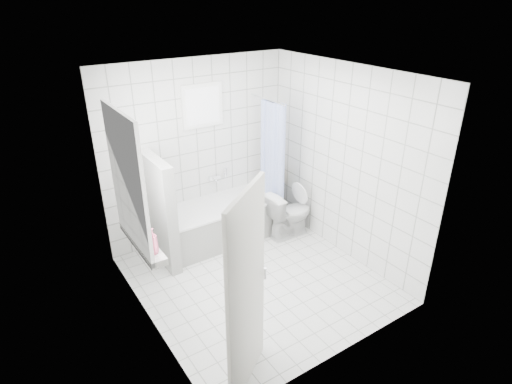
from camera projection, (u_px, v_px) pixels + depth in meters
ground at (256, 279)px, 5.52m from camera, size 3.00×3.00×0.00m
ceiling at (256, 74)px, 4.40m from camera, size 3.00×3.00×0.00m
wall_back at (198, 151)px, 6.09m from camera, size 2.80×0.02×2.60m
wall_front at (348, 247)px, 3.84m from camera, size 2.80×0.02×2.60m
wall_left at (139, 221)px, 4.26m from camera, size 0.02×3.00×2.60m
wall_right at (344, 164)px, 5.66m from camera, size 0.02×3.00×2.60m
window_left at (130, 182)px, 4.38m from camera, size 0.01×0.90×1.40m
window_back at (203, 106)px, 5.83m from camera, size 0.50×0.01×0.50m
window_sill at (142, 242)px, 4.72m from camera, size 0.18×1.02×0.08m
door at (246, 295)px, 3.69m from camera, size 0.67×0.50×2.00m
bathtub at (221, 221)px, 6.30m from camera, size 1.72×0.77×0.58m
partition_wall at (160, 212)px, 5.61m from camera, size 0.15×0.85×1.50m
tiled_ledge at (273, 197)px, 7.07m from camera, size 0.40×0.24×0.55m
toilet at (289, 214)px, 6.37m from camera, size 0.71×0.41×0.72m
curtain_rod at (267, 100)px, 5.95m from camera, size 0.02×0.80×0.02m
shower_curtain at (272, 163)px, 6.24m from camera, size 0.14×0.48×1.78m
tub_faucet at (214, 178)px, 6.37m from camera, size 0.18×0.06×0.06m
sill_bottles at (142, 229)px, 4.65m from camera, size 0.17×0.77×0.32m
ledge_bottles at (274, 177)px, 6.85m from camera, size 0.17×0.17×0.25m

